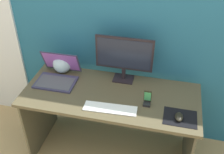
{
  "coord_description": "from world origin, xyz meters",
  "views": [
    {
      "loc": [
        0.42,
        -1.71,
        2.13
      ],
      "look_at": [
        0.02,
        -0.02,
        0.91
      ],
      "focal_mm": 43.16,
      "sensor_mm": 36.0,
      "label": 1
    }
  ],
  "objects_px": {
    "laptop": "(58,75)",
    "phone_in_dock": "(147,100)",
    "fishbowl": "(62,64)",
    "monitor": "(124,57)",
    "keyboard_external": "(110,109)",
    "mouse": "(179,117)"
  },
  "relations": [
    {
      "from": "laptop",
      "to": "phone_in_dock",
      "type": "height_order",
      "value": "laptop"
    },
    {
      "from": "laptop",
      "to": "fishbowl",
      "type": "height_order",
      "value": "laptop"
    },
    {
      "from": "monitor",
      "to": "fishbowl",
      "type": "height_order",
      "value": "monitor"
    },
    {
      "from": "monitor",
      "to": "laptop",
      "type": "xyz_separation_m",
      "value": [
        -0.57,
        -0.14,
        -0.19
      ]
    },
    {
      "from": "laptop",
      "to": "phone_in_dock",
      "type": "bearing_deg",
      "value": -10.52
    },
    {
      "from": "keyboard_external",
      "to": "fishbowl",
      "type": "bearing_deg",
      "value": 140.57
    },
    {
      "from": "monitor",
      "to": "fishbowl",
      "type": "bearing_deg",
      "value": -179.91
    },
    {
      "from": "laptop",
      "to": "phone_in_dock",
      "type": "relative_size",
      "value": 2.56
    },
    {
      "from": "monitor",
      "to": "laptop",
      "type": "distance_m",
      "value": 0.62
    },
    {
      "from": "mouse",
      "to": "laptop",
      "type": "bearing_deg",
      "value": 166.53
    },
    {
      "from": "fishbowl",
      "to": "phone_in_dock",
      "type": "bearing_deg",
      "value": -19.43
    },
    {
      "from": "keyboard_external",
      "to": "mouse",
      "type": "height_order",
      "value": "mouse"
    },
    {
      "from": "laptop",
      "to": "keyboard_external",
      "type": "height_order",
      "value": "laptop"
    },
    {
      "from": "fishbowl",
      "to": "keyboard_external",
      "type": "bearing_deg",
      "value": -36.54
    },
    {
      "from": "mouse",
      "to": "phone_in_dock",
      "type": "height_order",
      "value": "phone_in_dock"
    },
    {
      "from": "keyboard_external",
      "to": "phone_in_dock",
      "type": "relative_size",
      "value": 3.03
    },
    {
      "from": "monitor",
      "to": "keyboard_external",
      "type": "distance_m",
      "value": 0.48
    },
    {
      "from": "fishbowl",
      "to": "phone_in_dock",
      "type": "relative_size",
      "value": 1.26
    },
    {
      "from": "laptop",
      "to": "fishbowl",
      "type": "xyz_separation_m",
      "value": [
        -0.01,
        0.14,
        0.03
      ]
    },
    {
      "from": "laptop",
      "to": "keyboard_external",
      "type": "relative_size",
      "value": 0.84
    },
    {
      "from": "laptop",
      "to": "keyboard_external",
      "type": "xyz_separation_m",
      "value": [
        0.55,
        -0.27,
        -0.04
      ]
    },
    {
      "from": "laptop",
      "to": "monitor",
      "type": "bearing_deg",
      "value": 13.92
    }
  ]
}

